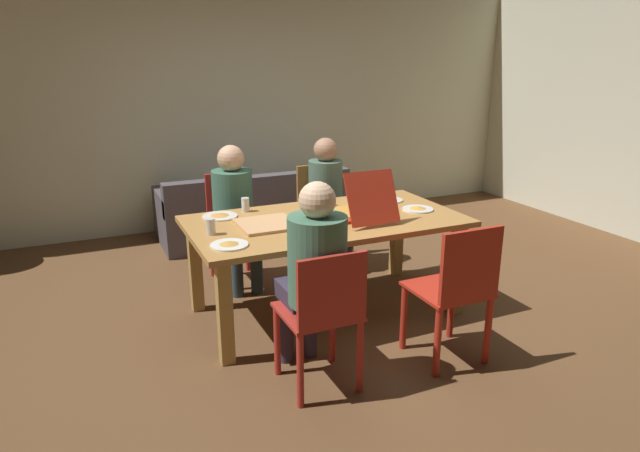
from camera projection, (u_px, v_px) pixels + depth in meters
ground_plane at (325, 310)px, 4.33m from camera, size 20.00×20.00×0.00m
back_wall at (226, 100)px, 6.22m from camera, size 7.49×0.12×2.81m
side_wall_right at (608, 101)px, 6.08m from camera, size 0.12×4.51×2.81m
dining_table at (326, 231)px, 4.14m from camera, size 2.00×1.06×0.74m
chair_0 at (231, 222)px, 4.83m from camera, size 0.38×0.41×0.92m
person_0 at (235, 204)px, 4.65m from camera, size 0.34×0.55×1.19m
chair_1 at (321, 209)px, 5.23m from camera, size 0.41×0.44×0.91m
person_1 at (328, 192)px, 5.05m from camera, size 0.31×0.50×1.19m
chair_2 at (323, 313)px, 3.17m from camera, size 0.43×0.43×0.88m
person_2 at (313, 266)px, 3.22m from camera, size 0.34×0.54×1.24m
chair_3 at (456, 289)px, 3.47m from camera, size 0.45×0.44×0.93m
pizza_box_0 at (267, 224)px, 3.94m from camera, size 0.40×0.40×0.02m
pizza_box_1 at (357, 210)px, 4.13m from camera, size 0.38×0.54×0.38m
plate_0 at (418, 209)px, 4.33m from camera, size 0.24×0.24×0.03m
plate_1 at (220, 216)px, 4.15m from camera, size 0.26×0.26×0.03m
plate_2 at (389, 200)px, 4.60m from camera, size 0.23×0.23×0.03m
plate_3 at (229, 244)px, 3.53m from camera, size 0.24×0.24×0.03m
drinking_glass_0 at (325, 199)px, 4.43m from camera, size 0.07×0.07×0.11m
drinking_glass_1 at (245, 205)px, 4.27m from camera, size 0.06×0.06×0.11m
drinking_glass_2 at (211, 227)px, 3.73m from camera, size 0.06×0.06×0.11m
couch at (253, 213)px, 5.99m from camera, size 1.94×0.84×0.73m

